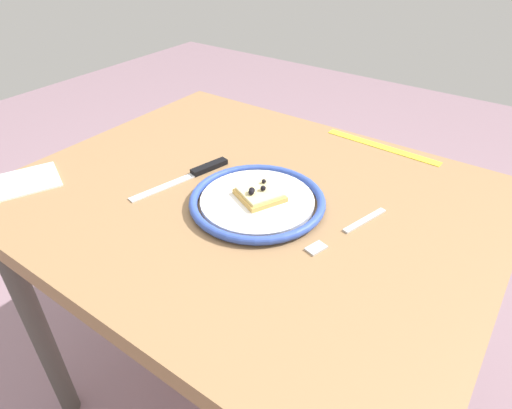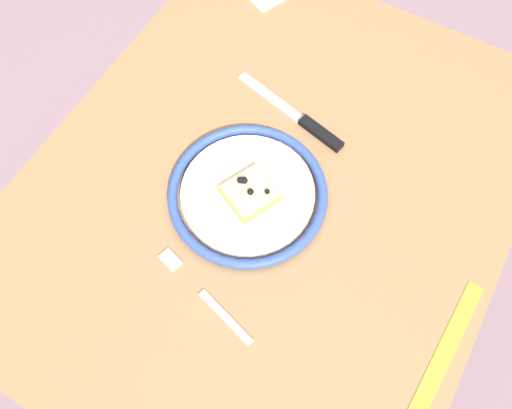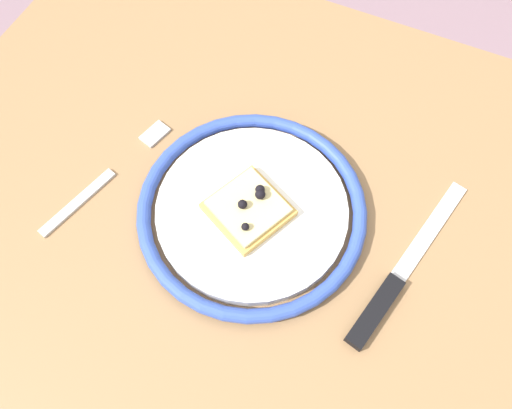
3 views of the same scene
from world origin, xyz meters
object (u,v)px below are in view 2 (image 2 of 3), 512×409
knife (307,123)px  measuring_tape (438,367)px  plate (248,193)px  dining_table (270,208)px  pizza_slice_near (250,192)px  fork (204,295)px

knife → measuring_tape: 0.45m
plate → measuring_tape: plate is taller
dining_table → knife: size_ratio=4.05×
measuring_tape → plate: bearing=77.7°
pizza_slice_near → fork: (-0.18, -0.02, -0.02)m
measuring_tape → fork: bearing=105.4°
pizza_slice_near → knife: bearing=-4.9°
knife → measuring_tape: knife is taller
dining_table → plate: (-0.04, 0.02, 0.10)m
dining_table → pizza_slice_near: size_ratio=9.04×
dining_table → measuring_tape: measuring_tape is taller
plate → pizza_slice_near: bearing=-105.5°
pizza_slice_near → dining_table: bearing=-24.9°
pizza_slice_near → knife: (0.18, -0.02, -0.02)m
plate → knife: plate is taller
knife → fork: 0.36m
plate → knife: size_ratio=1.12×
pizza_slice_near → knife: 0.18m
pizza_slice_near → measuring_tape: pizza_slice_near is taller
fork → measuring_tape: size_ratio=0.69×
plate → measuring_tape: 0.39m
dining_table → plate: plate is taller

